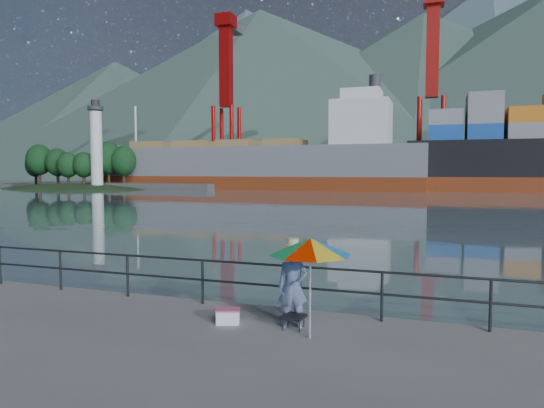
# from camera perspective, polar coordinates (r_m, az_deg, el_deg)

# --- Properties ---
(harbor_water) EXTENTS (500.00, 280.00, 0.00)m
(harbor_water) POSITION_cam_1_polar(r_m,az_deg,el_deg) (138.23, 16.20, 2.58)
(harbor_water) COLOR slate
(harbor_water) RESTS_ON ground
(far_dock) EXTENTS (200.00, 40.00, 0.40)m
(far_dock) POSITION_cam_1_polar(r_m,az_deg,el_deg) (101.20, 20.95, 2.02)
(far_dock) COLOR #514F4C
(far_dock) RESTS_ON ground
(guardrail) EXTENTS (22.00, 0.06, 1.03)m
(guardrail) POSITION_cam_1_polar(r_m,az_deg,el_deg) (11.72, -12.59, -8.50)
(guardrail) COLOR #2D3033
(guardrail) RESTS_ON ground
(mountains) EXTENTS (600.00, 332.80, 80.00)m
(mountains) POSITION_cam_1_polar(r_m,az_deg,el_deg) (220.71, 27.65, 12.02)
(mountains) COLOR #385147
(mountains) RESTS_ON ground
(lighthouse_islet) EXTENTS (48.00, 26.40, 19.20)m
(lighthouse_islet) POSITION_cam_1_polar(r_m,az_deg,el_deg) (92.90, -22.36, 1.99)
(lighthouse_islet) COLOR #263F1E
(lighthouse_islet) RESTS_ON ground
(fisherman) EXTENTS (0.68, 0.56, 1.59)m
(fisherman) POSITION_cam_1_polar(r_m,az_deg,el_deg) (9.50, 2.45, -9.67)
(fisherman) COLOR #274691
(fisherman) RESTS_ON ground
(beach_umbrella) EXTENTS (1.96, 1.96, 1.83)m
(beach_umbrella) POSITION_cam_1_polar(r_m,az_deg,el_deg) (8.70, 4.53, -5.02)
(beach_umbrella) COLOR white
(beach_umbrella) RESTS_ON ground
(folding_stool) EXTENTS (0.47, 0.47, 0.27)m
(folding_stool) POSITION_cam_1_polar(r_m,az_deg,el_deg) (9.55, 2.56, -13.65)
(folding_stool) COLOR black
(folding_stool) RESTS_ON ground
(cooler_bag) EXTENTS (0.53, 0.43, 0.26)m
(cooler_bag) POSITION_cam_1_polar(r_m,az_deg,el_deg) (9.90, -5.20, -13.09)
(cooler_bag) COLOR white
(cooler_bag) RESTS_ON ground
(fishing_rod) EXTENTS (0.43, 1.78, 1.28)m
(fishing_rod) POSITION_cam_1_polar(r_m,az_deg,el_deg) (10.68, 3.33, -12.53)
(fishing_rod) COLOR black
(fishing_rod) RESTS_ON ground
(bulk_carrier) EXTENTS (57.03, 9.87, 14.50)m
(bulk_carrier) POSITION_cam_1_polar(r_m,az_deg,el_deg) (83.38, -0.71, 4.69)
(bulk_carrier) COLOR maroon
(bulk_carrier) RESTS_ON ground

